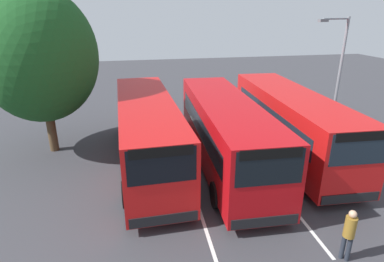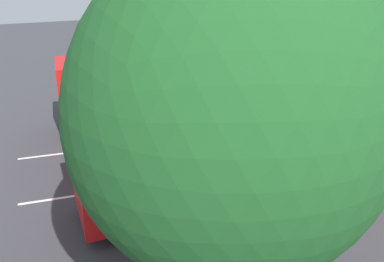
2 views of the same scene
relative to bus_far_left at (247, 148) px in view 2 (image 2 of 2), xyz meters
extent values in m
plane|color=#38383D|center=(0.18, 3.38, -1.72)|extent=(69.79, 69.79, 0.00)
cube|color=red|center=(-0.03, 0.00, 0.01)|extent=(10.46, 2.60, 2.77)
cube|color=black|center=(5.14, 0.09, 0.75)|extent=(0.16, 2.13, 1.16)
cube|color=black|center=(-0.05, 1.18, 0.34)|extent=(8.75, 0.24, 0.88)
cube|color=black|center=(-0.01, -1.18, 0.34)|extent=(8.75, 0.24, 0.88)
cube|color=black|center=(5.17, 0.09, -1.15)|extent=(0.14, 2.22, 0.36)
cylinder|color=black|center=(3.28, 1.21, -1.22)|extent=(1.01, 0.30, 1.00)
cylinder|color=black|center=(3.32, -1.09, -1.22)|extent=(1.01, 0.30, 1.00)
cylinder|color=black|center=(-3.39, 1.09, -1.22)|extent=(1.01, 0.30, 1.00)
cylinder|color=black|center=(-3.34, -1.21, -1.22)|extent=(1.01, 0.30, 1.00)
cube|color=#B70C11|center=(0.74, 3.46, 0.01)|extent=(10.52, 2.91, 2.77)
cube|color=black|center=(5.90, 3.21, 0.75)|extent=(0.22, 2.13, 1.16)
cube|color=black|center=(0.80, 4.64, 0.34)|extent=(8.74, 0.50, 0.88)
cube|color=black|center=(0.68, 2.29, 0.34)|extent=(8.74, 0.50, 0.88)
cube|color=black|center=(5.92, 3.21, 1.21)|extent=(0.19, 1.93, 0.32)
cube|color=black|center=(5.93, 3.21, -1.15)|extent=(0.21, 2.22, 0.36)
cylinder|color=black|center=(4.12, 4.45, -1.22)|extent=(1.02, 0.33, 1.00)
cylinder|color=black|center=(4.01, 2.16, -1.22)|extent=(1.02, 0.33, 1.00)
cylinder|color=black|center=(-2.53, 4.77, -1.22)|extent=(1.02, 0.33, 1.00)
cylinder|color=black|center=(-2.65, 2.48, -1.22)|extent=(1.02, 0.33, 1.00)
cube|color=red|center=(0.09, 7.04, 0.01)|extent=(10.54, 2.99, 2.77)
cube|color=#19232D|center=(5.25, 6.75, 0.75)|extent=(0.24, 2.13, 1.16)
cube|color=#19232D|center=(0.16, 8.21, 0.34)|extent=(8.74, 0.57, 0.88)
cube|color=#19232D|center=(0.02, 5.86, 0.34)|extent=(8.74, 0.57, 0.88)
cube|color=black|center=(5.27, 6.75, 1.21)|extent=(0.21, 1.93, 0.32)
cube|color=black|center=(5.28, 6.75, -1.15)|extent=(0.22, 2.22, 0.36)
cylinder|color=black|center=(3.48, 8.00, -1.22)|extent=(1.02, 0.34, 1.00)
cylinder|color=black|center=(3.35, 5.71, -1.22)|extent=(1.02, 0.34, 1.00)
cylinder|color=black|center=(-3.17, 8.37, -1.22)|extent=(1.02, 0.34, 1.00)
cylinder|color=black|center=(-3.30, 6.08, -1.22)|extent=(1.02, 0.34, 1.00)
cylinder|color=#232833|center=(7.28, 5.06, -1.32)|extent=(0.13, 0.13, 0.81)
cylinder|color=#232833|center=(7.41, 5.16, -1.32)|extent=(0.13, 0.13, 0.81)
cylinder|color=olive|center=(7.35, 5.11, -0.59)|extent=(0.45, 0.45, 0.64)
sphere|color=tan|center=(7.35, 5.11, -0.17)|extent=(0.22, 0.22, 0.22)
cylinder|color=gray|center=(-1.81, 10.81, 1.56)|extent=(0.16, 0.16, 6.56)
ellipsoid|color=#194C1E|center=(-2.67, -4.71, 3.14)|extent=(6.01, 5.40, 6.31)
cube|color=silver|center=(0.18, 1.66, -1.72)|extent=(14.30, 0.66, 0.01)
cube|color=silver|center=(0.18, 5.09, -1.72)|extent=(14.30, 0.66, 0.01)
camera|label=1|loc=(13.65, -0.74, 5.09)|focal=29.63mm
camera|label=2|loc=(-5.89, -11.46, 5.94)|focal=42.34mm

